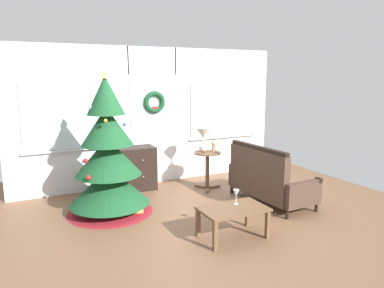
{
  "coord_description": "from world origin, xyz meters",
  "views": [
    {
      "loc": [
        -2.43,
        -4.36,
        2.03
      ],
      "look_at": [
        0.05,
        0.55,
        1.0
      ],
      "focal_mm": 34.15,
      "sensor_mm": 36.0,
      "label": 1
    }
  ],
  "objects_px": {
    "flower_vase": "(214,146)",
    "coffee_table": "(233,212)",
    "wine_glass": "(236,194)",
    "christmas_tree": "(108,163)",
    "table_lamp": "(204,136)",
    "dresser_cabinet": "(130,169)",
    "settee_sofa": "(267,180)",
    "side_table": "(207,163)",
    "gift_box": "(136,208)"
  },
  "relations": [
    {
      "from": "side_table",
      "to": "gift_box",
      "type": "height_order",
      "value": "side_table"
    },
    {
      "from": "dresser_cabinet",
      "to": "side_table",
      "type": "bearing_deg",
      "value": -24.56
    },
    {
      "from": "wine_glass",
      "to": "dresser_cabinet",
      "type": "bearing_deg",
      "value": 105.72
    },
    {
      "from": "flower_vase",
      "to": "christmas_tree",
      "type": "bearing_deg",
      "value": -172.04
    },
    {
      "from": "flower_vase",
      "to": "gift_box",
      "type": "bearing_deg",
      "value": -162.84
    },
    {
      "from": "christmas_tree",
      "to": "settee_sofa",
      "type": "height_order",
      "value": "christmas_tree"
    },
    {
      "from": "christmas_tree",
      "to": "gift_box",
      "type": "relative_size",
      "value": 11.37
    },
    {
      "from": "side_table",
      "to": "wine_glass",
      "type": "height_order",
      "value": "side_table"
    },
    {
      "from": "dresser_cabinet",
      "to": "settee_sofa",
      "type": "xyz_separation_m",
      "value": [
        1.76,
        -1.65,
        -0.01
      ]
    },
    {
      "from": "coffee_table",
      "to": "wine_glass",
      "type": "distance_m",
      "value": 0.25
    },
    {
      "from": "christmas_tree",
      "to": "table_lamp",
      "type": "distance_m",
      "value": 1.86
    },
    {
      "from": "dresser_cabinet",
      "to": "wine_glass",
      "type": "bearing_deg",
      "value": -74.28
    },
    {
      "from": "settee_sofa",
      "to": "table_lamp",
      "type": "distance_m",
      "value": 1.38
    },
    {
      "from": "wine_glass",
      "to": "gift_box",
      "type": "xyz_separation_m",
      "value": [
        -0.95,
        1.25,
        -0.45
      ]
    },
    {
      "from": "settee_sofa",
      "to": "flower_vase",
      "type": "bearing_deg",
      "value": 111.15
    },
    {
      "from": "christmas_tree",
      "to": "coffee_table",
      "type": "bearing_deg",
      "value": -53.53
    },
    {
      "from": "coffee_table",
      "to": "side_table",
      "type": "bearing_deg",
      "value": 69.91
    },
    {
      "from": "settee_sofa",
      "to": "side_table",
      "type": "bearing_deg",
      "value": 114.63
    },
    {
      "from": "christmas_tree",
      "to": "gift_box",
      "type": "height_order",
      "value": "christmas_tree"
    },
    {
      "from": "flower_vase",
      "to": "coffee_table",
      "type": "xyz_separation_m",
      "value": [
        -0.8,
        -1.85,
        -0.46
      ]
    },
    {
      "from": "flower_vase",
      "to": "dresser_cabinet",
      "type": "bearing_deg",
      "value": 154.94
    },
    {
      "from": "table_lamp",
      "to": "flower_vase",
      "type": "height_order",
      "value": "table_lamp"
    },
    {
      "from": "side_table",
      "to": "wine_glass",
      "type": "xyz_separation_m",
      "value": [
        -0.59,
        -1.82,
        0.05
      ]
    },
    {
      "from": "settee_sofa",
      "to": "coffee_table",
      "type": "relative_size",
      "value": 1.78
    },
    {
      "from": "settee_sofa",
      "to": "table_lamp",
      "type": "bearing_deg",
      "value": 116.38
    },
    {
      "from": "table_lamp",
      "to": "flower_vase",
      "type": "bearing_deg",
      "value": -32.01
    },
    {
      "from": "wine_glass",
      "to": "gift_box",
      "type": "height_order",
      "value": "wine_glass"
    },
    {
      "from": "dresser_cabinet",
      "to": "wine_glass",
      "type": "relative_size",
      "value": 4.73
    },
    {
      "from": "settee_sofa",
      "to": "coffee_table",
      "type": "xyz_separation_m",
      "value": [
        -1.19,
        -0.84,
        -0.04
      ]
    },
    {
      "from": "christmas_tree",
      "to": "flower_vase",
      "type": "relative_size",
      "value": 6.04
    },
    {
      "from": "flower_vase",
      "to": "wine_glass",
      "type": "xyz_separation_m",
      "value": [
        -0.69,
        -1.76,
        -0.26
      ]
    },
    {
      "from": "coffee_table",
      "to": "gift_box",
      "type": "relative_size",
      "value": 4.55
    },
    {
      "from": "table_lamp",
      "to": "wine_glass",
      "type": "bearing_deg",
      "value": -105.95
    },
    {
      "from": "flower_vase",
      "to": "wine_glass",
      "type": "distance_m",
      "value": 1.91
    },
    {
      "from": "dresser_cabinet",
      "to": "gift_box",
      "type": "height_order",
      "value": "dresser_cabinet"
    },
    {
      "from": "wine_glass",
      "to": "christmas_tree",
      "type": "bearing_deg",
      "value": 130.76
    },
    {
      "from": "christmas_tree",
      "to": "settee_sofa",
      "type": "bearing_deg",
      "value": -17.35
    },
    {
      "from": "christmas_tree",
      "to": "wine_glass",
      "type": "distance_m",
      "value": 1.97
    },
    {
      "from": "dresser_cabinet",
      "to": "settee_sofa",
      "type": "distance_m",
      "value": 2.41
    },
    {
      "from": "settee_sofa",
      "to": "flower_vase",
      "type": "distance_m",
      "value": 1.17
    },
    {
      "from": "gift_box",
      "to": "flower_vase",
      "type": "bearing_deg",
      "value": 17.16
    },
    {
      "from": "dresser_cabinet",
      "to": "table_lamp",
      "type": "distance_m",
      "value": 1.44
    },
    {
      "from": "flower_vase",
      "to": "coffee_table",
      "type": "distance_m",
      "value": 2.07
    },
    {
      "from": "christmas_tree",
      "to": "settee_sofa",
      "type": "xyz_separation_m",
      "value": [
        2.36,
        -0.74,
        -0.39
      ]
    },
    {
      "from": "side_table",
      "to": "coffee_table",
      "type": "xyz_separation_m",
      "value": [
        -0.7,
        -1.91,
        -0.15
      ]
    },
    {
      "from": "table_lamp",
      "to": "gift_box",
      "type": "xyz_separation_m",
      "value": [
        -1.48,
        -0.61,
        -0.88
      ]
    },
    {
      "from": "flower_vase",
      "to": "gift_box",
      "type": "relative_size",
      "value": 1.88
    },
    {
      "from": "side_table",
      "to": "gift_box",
      "type": "bearing_deg",
      "value": -159.81
    },
    {
      "from": "dresser_cabinet",
      "to": "coffee_table",
      "type": "height_order",
      "value": "dresser_cabinet"
    },
    {
      "from": "coffee_table",
      "to": "gift_box",
      "type": "distance_m",
      "value": 1.61
    }
  ]
}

